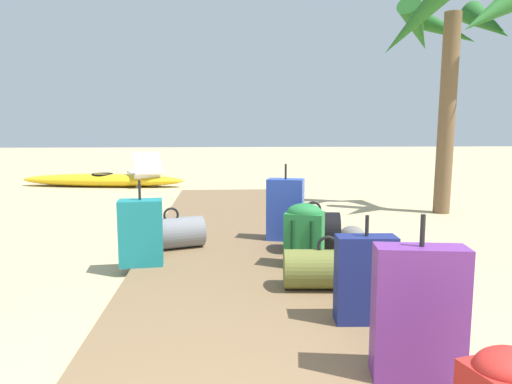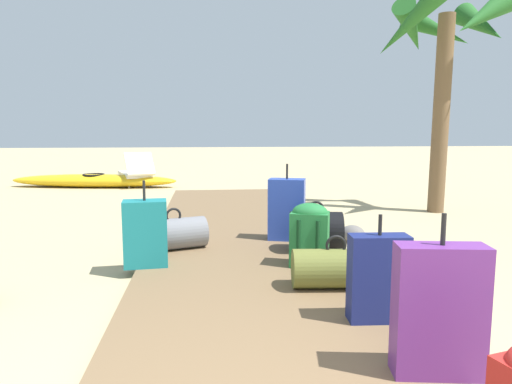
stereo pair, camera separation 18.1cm
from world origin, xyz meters
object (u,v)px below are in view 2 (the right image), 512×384
Objects in this scene: backpack_green at (310,233)px; palm_tree_far_right at (444,42)px; suitcase_teal at (145,233)px; duffel_bag_olive at (335,268)px; suitcase_navy at (378,278)px; kayak at (94,181)px; lounge_chair at (136,172)px; suitcase_purple at (439,311)px; suitcase_blue at (287,209)px; duffel_bag_grey at (174,234)px; duffel_bag_black at (316,231)px.

palm_tree_far_right is (2.67, 2.92, 2.22)m from backpack_green.
suitcase_teal reaches higher than backpack_green.
duffel_bag_olive is 0.67m from suitcase_navy.
duffel_bag_olive is at bearing -64.57° from kayak.
suitcase_navy is 0.20× the size of palm_tree_far_right.
suitcase_teal is at bearing -81.11° from lounge_chair.
suitcase_purple is 0.24× the size of palm_tree_far_right.
suitcase_navy is 5.35m from palm_tree_far_right.
lounge_chair is (-2.54, 6.99, -0.05)m from backpack_green.
palm_tree_far_right is (2.70, 1.89, 2.18)m from suitcase_blue.
backpack_green is 1.46m from duffel_bag_grey.
suitcase_blue is 1.27m from duffel_bag_grey.
lounge_chair is at bearing 109.93° from backpack_green.
suitcase_blue is 0.51× the size of lounge_chair.
backpack_green is 0.35× the size of lounge_chair.
palm_tree_far_right reaches higher than duffel_bag_olive.
suitcase_blue is 1.64m from duffel_bag_olive.
suitcase_blue reaches higher than duffel_bag_grey.
backpack_green is 7.44m from lounge_chair.
suitcase_blue is 0.25× the size of palm_tree_far_right.
suitcase_purple is at bearing -83.39° from backpack_green.
suitcase_navy is 0.42× the size of lounge_chair.
suitcase_blue is 1.23× the size of duffel_bag_olive.
duffel_bag_black is 0.69× the size of suitcase_blue.
palm_tree_far_right reaches higher than duffel_bag_black.
suitcase_navy is (-0.01, -1.77, 0.08)m from duffel_bag_black.
kayak is (-3.43, 5.81, -0.27)m from suitcase_blue.
suitcase_purple reaches higher than backpack_green.
kayak is at bearing 116.85° from backpack_green.
suitcase_purple is 1.35m from duffel_bag_olive.
suitcase_teal is (-1.43, -0.87, -0.04)m from suitcase_blue.
lounge_chair is at bearing 101.55° from duffel_bag_grey.
lounge_chair is at bearing 112.78° from duffel_bag_black.
suitcase_teal reaches higher than duffel_bag_grey.
duffel_bag_olive is at bearing -86.30° from suitcase_blue.
backpack_green is at bearing -88.25° from suitcase_blue.
duffel_bag_grey is 0.44× the size of lounge_chair.
duffel_bag_olive is 0.42× the size of lounge_chair.
suitcase_blue is 1.03× the size of suitcase_purple.
duffel_bag_grey is (0.21, 0.57, -0.14)m from suitcase_teal.
suitcase_teal reaches higher than lounge_chair.
suitcase_purple reaches higher than suitcase_teal.
suitcase_navy is 8.86m from kayak.
suitcase_purple is at bearing -85.07° from suitcase_blue.
duffel_bag_black is 7.02m from lounge_chair.
backpack_green is at bearing 96.61° from suitcase_purple.
suitcase_teal is at bearing -73.37° from kayak.
palm_tree_far_right is (2.50, 4.16, 2.24)m from suitcase_navy.
kayak is (-3.46, 6.84, -0.23)m from backpack_green.
lounge_chair reaches higher than duffel_bag_black.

